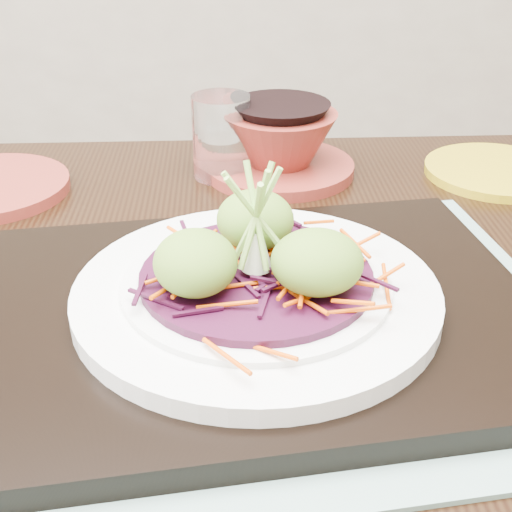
{
  "coord_description": "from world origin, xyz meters",
  "views": [
    {
      "loc": [
        0.06,
        -0.45,
        1.09
      ],
      "look_at": [
        0.07,
        0.04,
        0.82
      ],
      "focal_mm": 50.0,
      "sensor_mm": 36.0,
      "label": 1
    }
  ],
  "objects_px": {
    "water_glass": "(221,137)",
    "terracotta_bowl_set": "(280,147)",
    "dining_table": "(218,393)",
    "white_plate": "(256,292)",
    "serving_tray": "(256,313)",
    "yellow_plate": "(497,171)"
  },
  "relations": [
    {
      "from": "serving_tray",
      "to": "water_glass",
      "type": "height_order",
      "value": "water_glass"
    },
    {
      "from": "dining_table",
      "to": "yellow_plate",
      "type": "xyz_separation_m",
      "value": [
        0.33,
        0.28,
        0.11
      ]
    },
    {
      "from": "terracotta_bowl_set",
      "to": "serving_tray",
      "type": "bearing_deg",
      "value": -95.57
    },
    {
      "from": "dining_table",
      "to": "serving_tray",
      "type": "height_order",
      "value": "serving_tray"
    },
    {
      "from": "terracotta_bowl_set",
      "to": "yellow_plate",
      "type": "distance_m",
      "value": 0.26
    },
    {
      "from": "water_glass",
      "to": "terracotta_bowl_set",
      "type": "xyz_separation_m",
      "value": [
        0.07,
        0.01,
        -0.01
      ]
    },
    {
      "from": "dining_table",
      "to": "water_glass",
      "type": "bearing_deg",
      "value": 88.29
    },
    {
      "from": "dining_table",
      "to": "water_glass",
      "type": "height_order",
      "value": "water_glass"
    },
    {
      "from": "yellow_plate",
      "to": "serving_tray",
      "type": "bearing_deg",
      "value": -132.61
    },
    {
      "from": "serving_tray",
      "to": "water_glass",
      "type": "bearing_deg",
      "value": 87.35
    },
    {
      "from": "dining_table",
      "to": "serving_tray",
      "type": "distance_m",
      "value": 0.13
    },
    {
      "from": "dining_table",
      "to": "yellow_plate",
      "type": "height_order",
      "value": "yellow_plate"
    },
    {
      "from": "dining_table",
      "to": "white_plate",
      "type": "height_order",
      "value": "white_plate"
    },
    {
      "from": "dining_table",
      "to": "yellow_plate",
      "type": "relative_size",
      "value": 7.31
    },
    {
      "from": "water_glass",
      "to": "terracotta_bowl_set",
      "type": "height_order",
      "value": "water_glass"
    },
    {
      "from": "serving_tray",
      "to": "white_plate",
      "type": "relative_size",
      "value": 1.54
    },
    {
      "from": "water_glass",
      "to": "serving_tray",
      "type": "bearing_deg",
      "value": -83.41
    },
    {
      "from": "white_plate",
      "to": "water_glass",
      "type": "relative_size",
      "value": 2.96
    },
    {
      "from": "yellow_plate",
      "to": "terracotta_bowl_set",
      "type": "bearing_deg",
      "value": 177.86
    },
    {
      "from": "white_plate",
      "to": "terracotta_bowl_set",
      "type": "bearing_deg",
      "value": 84.43
    },
    {
      "from": "white_plate",
      "to": "terracotta_bowl_set",
      "type": "distance_m",
      "value": 0.33
    },
    {
      "from": "serving_tray",
      "to": "yellow_plate",
      "type": "relative_size",
      "value": 2.59
    }
  ]
}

